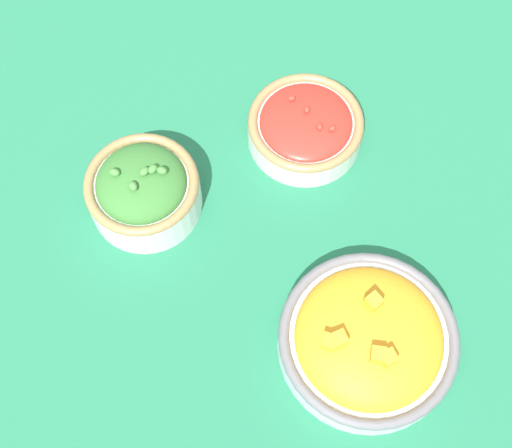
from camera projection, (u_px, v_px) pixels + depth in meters
The scene contains 4 objects.
ground_plane at pixel (256, 235), 0.84m from camera, with size 3.00×3.00×0.00m, color #23704C.
bowl_broccoli at pixel (147, 189), 0.82m from camera, with size 0.13×0.13×0.08m.
bowl_cherry_tomatoes at pixel (309, 127), 0.87m from camera, with size 0.14×0.14×0.05m.
bowl_squash at pixel (372, 339), 0.76m from camera, with size 0.19×0.19×0.07m.
Camera 1 is at (0.34, -0.00, 0.77)m, focal length 50.00 mm.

